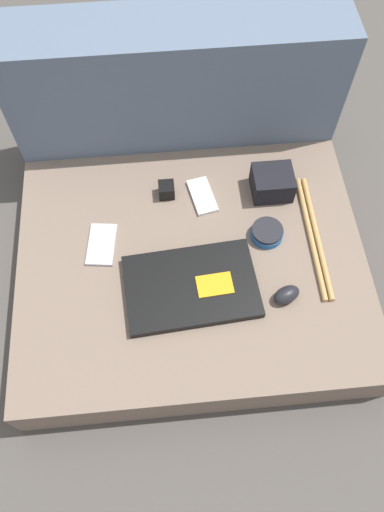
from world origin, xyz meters
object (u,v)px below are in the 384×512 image
(laptop, at_px, (191,286))
(charger_brick, at_px, (167,190))
(phone_black, at_px, (102,244))
(phone_silver, at_px, (202,196))
(speaker_puck, at_px, (267,233))
(camera_pouch, at_px, (272,183))
(computer_mouse, at_px, (286,295))

(laptop, height_order, charger_brick, charger_brick)
(phone_black, bearing_deg, phone_silver, 32.09)
(speaker_puck, bearing_deg, phone_black, 178.52)
(speaker_puck, distance_m, camera_pouch, 0.15)
(camera_pouch, distance_m, charger_brick, 0.30)
(phone_silver, bearing_deg, camera_pouch, -9.92)
(phone_black, height_order, camera_pouch, camera_pouch)
(charger_brick, bearing_deg, phone_silver, -10.79)
(speaker_puck, xyz_separation_m, phone_black, (-0.44, 0.01, -0.01))
(phone_silver, bearing_deg, charger_brick, 157.90)
(laptop, distance_m, phone_silver, 0.28)
(laptop, height_order, phone_silver, laptop)
(laptop, relative_size, phone_black, 2.59)
(speaker_puck, relative_size, phone_silver, 0.67)
(computer_mouse, relative_size, phone_silver, 0.63)
(computer_mouse, distance_m, speaker_puck, 0.19)
(laptop, distance_m, speaker_puck, 0.26)
(phone_black, bearing_deg, laptop, -25.92)
(laptop, distance_m, phone_black, 0.27)
(computer_mouse, height_order, charger_brick, charger_brick)
(computer_mouse, relative_size, camera_pouch, 0.74)
(charger_brick, bearing_deg, phone_black, -141.00)
(speaker_puck, xyz_separation_m, phone_silver, (-0.16, 0.14, -0.01))
(phone_black, bearing_deg, computer_mouse, -15.85)
(phone_silver, relative_size, camera_pouch, 1.17)
(speaker_puck, distance_m, phone_silver, 0.21)
(laptop, relative_size, charger_brick, 7.90)
(computer_mouse, height_order, phone_black, computer_mouse)
(phone_black, distance_m, charger_brick, 0.24)
(laptop, distance_m, charger_brick, 0.30)
(laptop, xyz_separation_m, charger_brick, (-0.04, 0.30, 0.01))
(computer_mouse, distance_m, phone_silver, 0.37)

